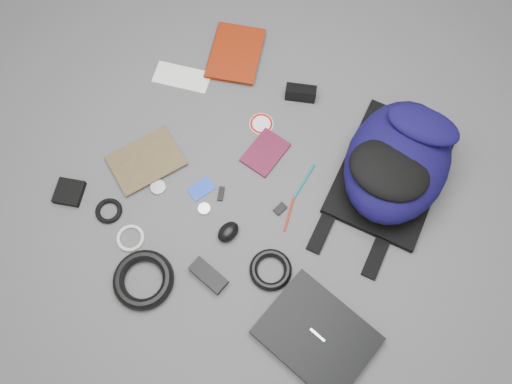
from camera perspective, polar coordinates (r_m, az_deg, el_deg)
The scene contains 23 objects.
ground at distance 1.76m, azimuth 0.00°, elevation -0.24°, with size 4.00×4.00×0.00m, color #4F4F51.
backpack at distance 1.75m, azimuth 15.89°, elevation 3.46°, with size 0.36×0.53×0.22m, color black, non-canonical shape.
laptop at distance 1.64m, azimuth 6.97°, elevation -15.96°, with size 0.34×0.26×0.03m, color black.
textbook_red at distance 2.05m, azimuth -5.15°, elevation 15.92°, with size 0.20×0.26×0.03m, color maroon.
comic_book at distance 1.88m, azimuth -13.62°, elevation 5.58°, with size 0.18×0.25×0.02m, color #A6870B.
envelope at distance 2.00m, azimuth -8.47°, elevation 12.86°, with size 0.22×0.10×0.00m, color white.
dvd_case at distance 1.81m, azimuth 1.07°, elevation 4.54°, with size 0.12×0.16×0.01m, color #430D1F.
compact_camera at distance 1.91m, azimuth 5.13°, elevation 11.20°, with size 0.11×0.04×0.06m, color black.
sticker_disc at distance 1.87m, azimuth 0.61°, elevation 7.80°, with size 0.09×0.09×0.00m, color white.
pen_teal at distance 1.78m, azimuth 5.52°, elevation 1.25°, with size 0.01×0.01×0.15m, color #0D6C79.
pen_red at distance 1.73m, azimuth 3.85°, elevation -2.41°, with size 0.01×0.01×0.14m, color #A81D0C.
id_badge at distance 1.77m, azimuth -6.25°, elevation 0.38°, with size 0.06×0.09×0.00m, color blue.
usb_black at distance 1.76m, azimuth -4.02°, elevation -0.20°, with size 0.02×0.05×0.01m, color black.
key_fob at distance 1.73m, azimuth 2.78°, elevation -1.93°, with size 0.03×0.04×0.01m, color black.
mouse at distance 1.69m, azimuth -3.19°, elevation -4.58°, with size 0.06×0.08×0.04m, color black.
headphone_left at distance 1.79m, azimuth -11.12°, elevation 0.52°, with size 0.05×0.05×0.01m, color silver.
headphone_right at distance 1.74m, azimuth -5.95°, elevation -1.91°, with size 0.04×0.04×0.01m, color #B7B8B9.
cable_coil at distance 1.66m, azimuth 1.68°, elevation -8.87°, with size 0.14×0.14×0.03m, color black.
power_brick at distance 1.66m, azimuth -5.46°, elevation -9.48°, with size 0.13×0.05×0.03m, color black.
power_cord_coil at distance 1.69m, azimuth -12.74°, elevation -9.75°, with size 0.20×0.20×0.04m, color black.
pouch at distance 1.86m, azimuth -20.57°, elevation -0.02°, with size 0.09×0.09×0.02m, color black.
earbud_coil at distance 1.80m, azimuth -16.48°, elevation -2.08°, with size 0.09×0.09×0.02m, color black.
white_cable_coil at distance 1.75m, azimuth -14.16°, elevation -5.12°, with size 0.10×0.10×0.01m, color silver.
Camera 1 is at (0.34, -0.53, 1.64)m, focal length 35.00 mm.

